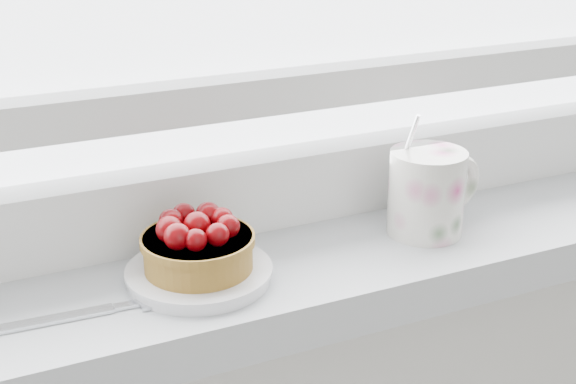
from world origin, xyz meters
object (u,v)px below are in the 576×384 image
saucer (199,274)px  fork (91,312)px  floral_mug (429,190)px  raspberry_tart (197,244)px

saucer → fork: bearing=-169.8°
fork → floral_mug: bearing=3.4°
raspberry_tart → floral_mug: bearing=0.4°
raspberry_tart → fork: (-0.09, -0.02, -0.03)m
raspberry_tart → fork: bearing=-169.6°
saucer → fork: 0.10m
raspberry_tart → fork: raspberry_tart is taller
saucer → floral_mug: 0.23m
saucer → fork: (-0.10, -0.02, -0.00)m
saucer → floral_mug: (0.23, 0.00, 0.04)m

